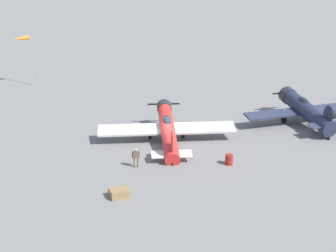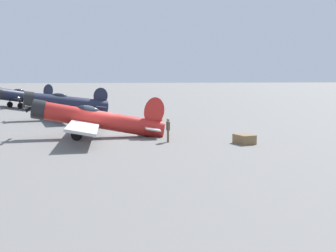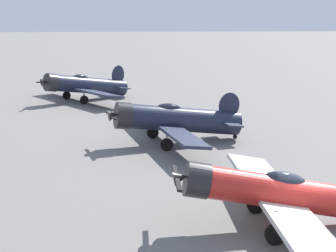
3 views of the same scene
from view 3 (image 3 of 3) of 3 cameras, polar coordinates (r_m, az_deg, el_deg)
The scene contains 4 objects.
ground_plane at distance 22.23m, azimuth 14.68°, elevation -10.51°, with size 400.00×400.00×0.00m, color slate.
airplane_foreground at distance 21.60m, azimuth 13.56°, elevation -7.37°, with size 10.19×12.58×3.22m.
airplane_mid_apron at distance 34.07m, azimuth 0.63°, elevation 0.70°, with size 9.15×12.16×3.27m.
airplane_far_line at distance 51.17m, azimuth -9.14°, elevation 4.38°, with size 9.30×11.15×3.26m.
Camera 3 is at (6.97, 19.32, 8.51)m, focal length 56.08 mm.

